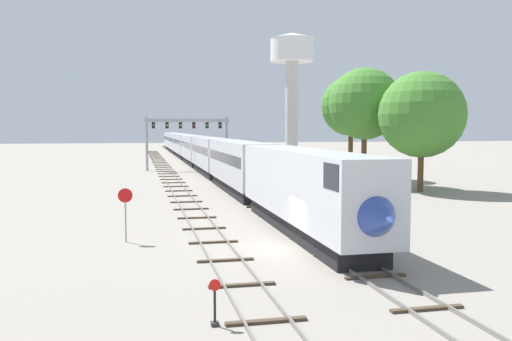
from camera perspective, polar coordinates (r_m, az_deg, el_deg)
The scene contains 11 objects.
ground_plane at distance 27.65m, azimuth 3.34°, elevation -8.16°, with size 400.00×400.00×0.00m, color gray.
track_main at distance 86.68m, azimuth -6.17°, elevation 0.50°, with size 2.60×200.00×0.16m.
track_near at distance 66.35m, azimuth -9.02°, elevation -0.75°, with size 2.60×160.00×0.16m.
passenger_train at distance 91.93m, azimuth -6.55°, elevation 2.31°, with size 3.04×143.39×4.80m.
signal_gantry at distance 78.81m, azimuth -7.24°, elevation 4.22°, with size 12.10×0.49×7.76m.
water_tower at distance 113.45m, azimuth 3.81°, elevation 11.39°, with size 8.99×8.99×25.48m.
switch_stand at distance 17.13m, azimuth -4.35°, elevation -14.35°, with size 0.36×0.24×1.46m.
stop_sign at distance 29.50m, azimuth -13.58°, elevation -3.78°, with size 0.76×0.08×2.88m.
trackside_tree_left at distance 65.60m, azimuth 9.98°, elevation 6.67°, with size 7.08×7.08×12.20m.
trackside_tree_mid at distance 58.40m, azimuth 11.37°, elevation 6.88°, with size 7.55×7.55×12.38m.
trackside_tree_right at distance 53.89m, azimuth 17.05°, elevation 5.63°, with size 8.20×8.20×11.43m.
Camera 1 is at (-7.34, -25.97, 6.04)m, focal length 38.03 mm.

